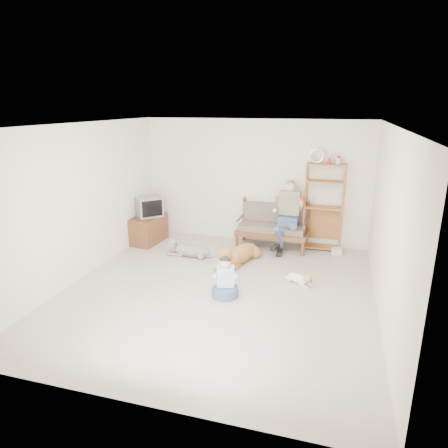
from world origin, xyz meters
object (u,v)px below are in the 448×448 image
(tv_stand, at_px, (148,229))
(etagere, at_px, (323,206))
(loveseat, at_px, (273,225))
(golden_retriever, at_px, (238,255))

(tv_stand, bearing_deg, etagere, 14.84)
(loveseat, relative_size, tv_stand, 1.61)
(tv_stand, bearing_deg, golden_retriever, -11.69)
(etagere, distance_m, tv_stand, 3.86)
(loveseat, distance_m, golden_retriever, 1.29)
(golden_retriever, bearing_deg, loveseat, 84.54)
(loveseat, height_order, golden_retriever, loveseat)
(loveseat, distance_m, tv_stand, 2.77)
(loveseat, xyz_separation_m, golden_retriever, (-0.49, -1.16, -0.30))
(etagere, distance_m, golden_retriever, 2.14)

